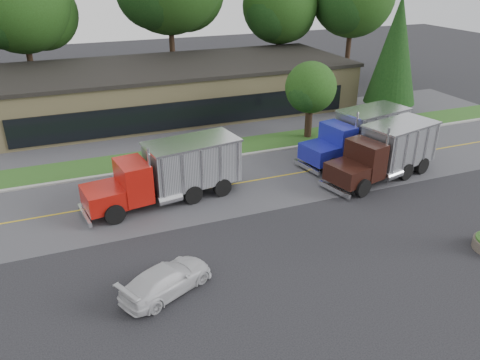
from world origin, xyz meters
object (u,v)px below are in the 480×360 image
Objects in this scene: dump_truck_red at (173,170)px; dump_truck_maroon at (387,150)px; rally_car at (167,279)px; dump_truck_blue at (360,133)px.

dump_truck_maroon is (13.51, -1.96, -0.01)m from dump_truck_red.
rally_car is at bearing 64.98° from dump_truck_red.
dump_truck_blue is 18.89m from rally_car.
dump_truck_blue and dump_truck_maroon have the same top height.
rally_car is at bearing 8.08° from dump_truck_maroon.
dump_truck_red is 13.65m from dump_truck_maroon.
dump_truck_red and dump_truck_maroon have the same top height.
dump_truck_blue is at bearing -107.76° from dump_truck_maroon.
dump_truck_red is 1.11× the size of dump_truck_blue.
dump_truck_red is at bearing -42.79° from rally_car.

